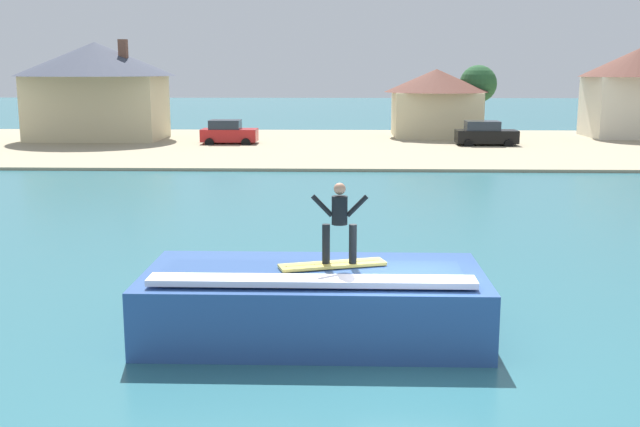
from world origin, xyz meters
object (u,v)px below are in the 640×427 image
at_px(car_near_shore, 228,133).
at_px(house_small_cottage, 436,100).
at_px(surfer, 340,219).
at_px(house_with_chimney, 96,81).
at_px(wave_crest, 314,302).
at_px(tree_tall_bare, 478,84).
at_px(surfboard, 332,265).
at_px(car_far_shore, 485,134).
at_px(house_gabled_white, 638,87).

distance_m(car_near_shore, house_small_cottage, 16.96).
distance_m(surfer, house_with_chimney, 46.48).
relative_size(wave_crest, tree_tall_bare, 1.22).
distance_m(wave_crest, surfboard, 0.95).
distance_m(house_small_cottage, tree_tall_bare, 3.60).
xyz_separation_m(car_far_shore, house_with_chimney, (-28.64, 3.49, 3.58)).
height_order(wave_crest, house_small_cottage, house_small_cottage).
bearing_deg(surfer, car_near_shore, 101.76).
height_order(surfer, tree_tall_bare, tree_tall_bare).
bearing_deg(house_small_cottage, house_gabled_white, -0.79).
height_order(surfboard, house_gabled_white, house_gabled_white).
bearing_deg(car_far_shore, house_small_cottage, 111.34).
relative_size(house_gabled_white, house_small_cottage, 1.10).
height_order(wave_crest, car_near_shore, car_near_shore).
xyz_separation_m(surfer, house_small_cottage, (7.32, 46.01, 0.51)).
distance_m(surfer, house_gabled_white, 51.23).
xyz_separation_m(wave_crest, tree_tall_bare, (11.20, 46.31, 3.52)).
bearing_deg(house_gabled_white, house_with_chimney, -175.53).
xyz_separation_m(house_gabled_white, house_small_cottage, (-15.60, 0.22, -1.03)).
bearing_deg(house_with_chimney, house_gabled_white, 4.47).
bearing_deg(tree_tall_bare, car_near_shore, -159.97).
bearing_deg(car_far_shore, house_with_chimney, 173.05).
bearing_deg(surfboard, surfer, 0.42).
bearing_deg(wave_crest, house_with_chimney, 113.10).
relative_size(house_with_chimney, house_gabled_white, 1.32).
relative_size(surfboard, car_far_shore, 0.53).
xyz_separation_m(surfboard, tree_tall_bare, (10.81, 46.49, 2.67)).
height_order(car_near_shore, house_small_cottage, house_small_cottage).
distance_m(surfboard, surfer, 0.97).
bearing_deg(wave_crest, house_small_cottage, 80.28).
height_order(surfer, car_near_shore, surfer).
bearing_deg(car_near_shore, surfboard, -78.43).
distance_m(surfer, house_small_cottage, 46.59).
distance_m(surfboard, car_far_shore, 40.36).
relative_size(wave_crest, surfboard, 3.14).
height_order(house_small_cottage, tree_tall_bare, tree_tall_bare).
xyz_separation_m(surfer, tree_tall_bare, (10.67, 46.49, 1.71)).
height_order(surfboard, car_near_shore, car_near_shore).
xyz_separation_m(surfer, car_near_shore, (-8.25, 39.59, -1.59)).
relative_size(surfboard, house_gabled_white, 0.25).
xyz_separation_m(car_near_shore, car_far_shore, (18.28, -0.54, 0.00)).
height_order(car_near_shore, car_far_shore, same).
height_order(wave_crest, tree_tall_bare, tree_tall_bare).
bearing_deg(car_near_shore, house_gabled_white, 11.25).
relative_size(house_gabled_white, tree_tall_bare, 1.57).
bearing_deg(house_small_cottage, house_with_chimney, -172.39).
relative_size(surfer, house_small_cottage, 0.20).
relative_size(house_with_chimney, tree_tall_bare, 2.07).
xyz_separation_m(wave_crest, car_near_shore, (-7.72, 39.42, 0.22)).
distance_m(surfboard, house_small_cottage, 46.63).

